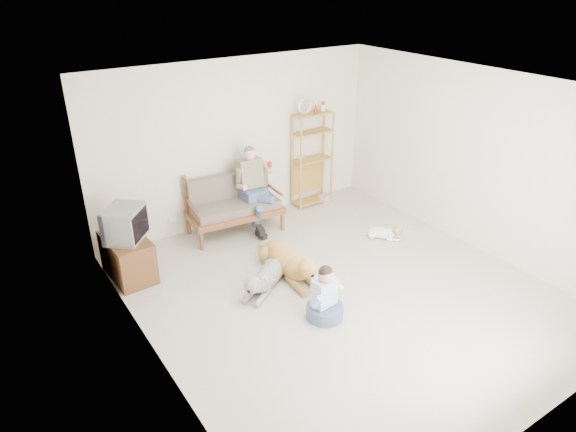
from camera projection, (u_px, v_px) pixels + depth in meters
floor at (341, 291)px, 6.88m from camera, size 5.50×5.50×0.00m
ceiling at (352, 89)px, 5.70m from camera, size 5.50×5.50×0.00m
wall_back at (238, 142)px, 8.35m from camera, size 5.00×0.00×5.00m
wall_front at (558, 313)px, 4.24m from camera, size 5.00×0.00×5.00m
wall_left at (149, 257)px, 5.05m from camera, size 0.00×5.50×5.50m
wall_right at (477, 161)px, 7.54m from camera, size 0.00×5.50×5.50m
loveseat at (233, 203)px, 8.28m from camera, size 1.56×0.84×0.95m
man at (256, 195)px, 8.22m from camera, size 0.53×0.75×1.22m
etagere at (312, 158)px, 9.10m from camera, size 0.75×0.33×1.98m
book_stack at (325, 198)px, 9.51m from camera, size 0.24×0.20×0.13m
tv_stand at (127, 257)px, 7.11m from camera, size 0.55×0.93×0.60m
crt_tv at (125, 224)px, 6.86m from camera, size 0.70×0.71×0.46m
wall_outlet at (172, 219)px, 8.17m from camera, size 0.12×0.02×0.08m
golden_retriever at (290, 262)px, 7.20m from camera, size 0.47×1.57×0.48m
shaggy_dog at (266, 277)px, 6.91m from camera, size 1.10×0.80×0.38m
terrier at (386, 232)px, 8.18m from camera, size 0.50×0.55×0.26m
child at (325, 299)px, 6.28m from camera, size 0.46×0.46×0.73m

